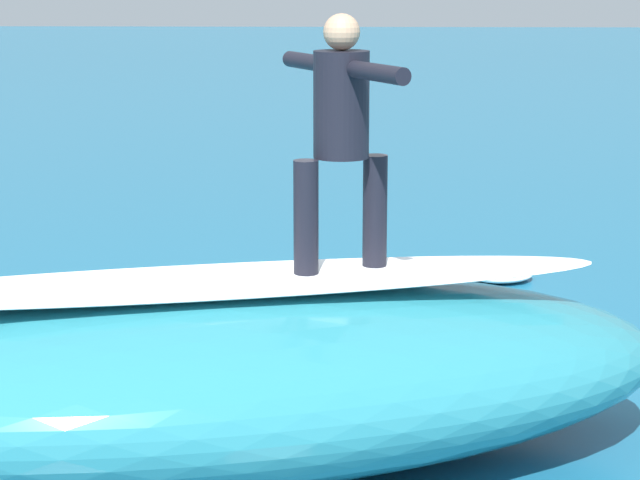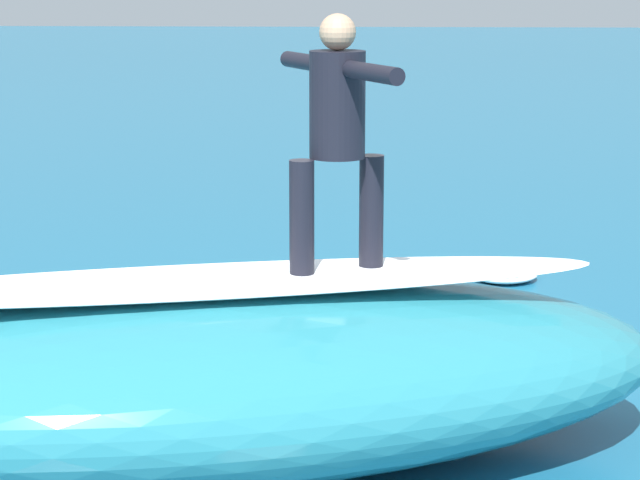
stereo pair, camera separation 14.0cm
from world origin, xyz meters
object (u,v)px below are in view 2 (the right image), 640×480
at_px(surfer_paddling, 321,292).
at_px(surfer_riding, 337,124).
at_px(surfboard_riding, 337,276).
at_px(surfboard_paddling, 308,307).

bearing_deg(surfer_paddling, surfer_riding, 116.22).
bearing_deg(surfboard_riding, surfboard_paddling, -111.54).
distance_m(surfboard_riding, surfer_paddling, 3.66).
height_order(surfer_riding, surfer_paddling, surfer_riding).
xyz_separation_m(surfboard_riding, surfer_paddling, (0.29, -3.49, -1.04)).
relative_size(surfboard_riding, surfer_riding, 1.17).
height_order(surfboard_riding, surfboard_paddling, surfboard_riding).
bearing_deg(surfer_riding, surfboard_paddling, -111.54).
xyz_separation_m(surfboard_paddling, surfer_paddling, (-0.12, 0.05, 0.17)).
distance_m(surfboard_riding, surfboard_paddling, 3.76).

